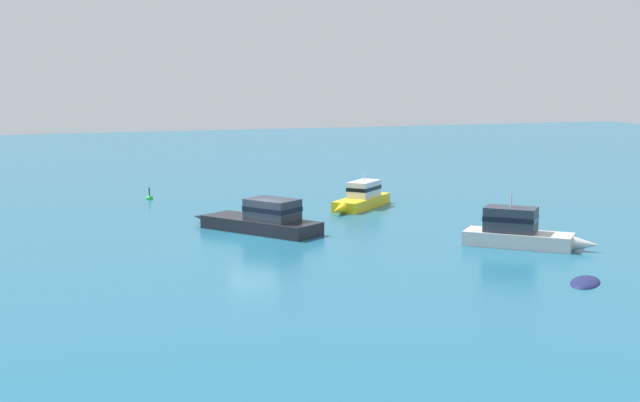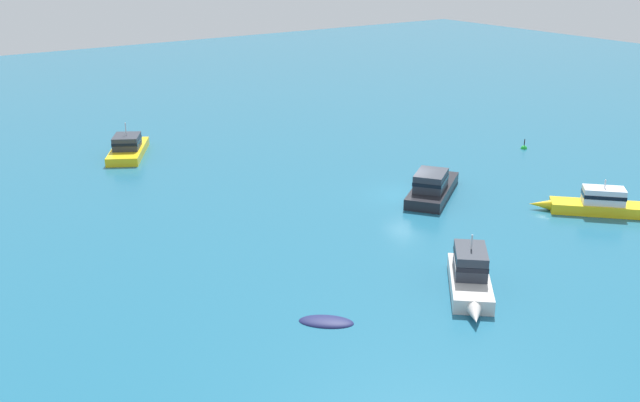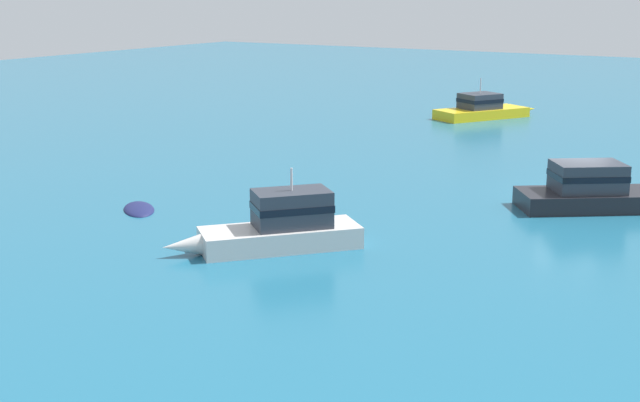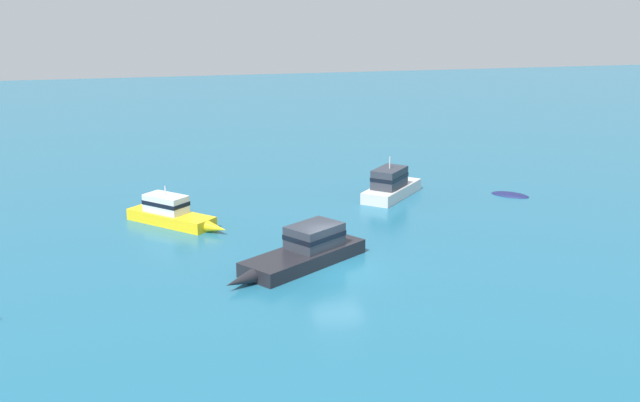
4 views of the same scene
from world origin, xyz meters
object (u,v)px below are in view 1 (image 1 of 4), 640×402
at_px(skiff, 585,283).
at_px(motor_cruiser, 361,197).
at_px(motor_cruiser_1, 519,231).
at_px(launch, 262,219).
at_px(channel_buoy, 149,199).

bearing_deg(skiff, motor_cruiser, 46.86).
relative_size(skiff, motor_cruiser_1, 0.45).
xyz_separation_m(motor_cruiser, skiff, (-1.72, 21.91, -0.66)).
bearing_deg(motor_cruiser_1, launch, -173.99).
xyz_separation_m(motor_cruiser_1, launch, (11.25, -7.96, -0.08)).
bearing_deg(motor_cruiser_1, motor_cruiser, 143.45).
bearing_deg(channel_buoy, motor_cruiser_1, 125.05).
height_order(motor_cruiser, channel_buoy, motor_cruiser).
xyz_separation_m(skiff, launch, (9.91, -15.65, 0.70)).
bearing_deg(motor_cruiser, launch, -7.32).
xyz_separation_m(motor_cruiser, launch, (8.19, 6.26, 0.04)).
bearing_deg(skiff, motor_cruiser_1, 32.48).
distance_m(skiff, motor_cruiser_1, 7.85).
distance_m(motor_cruiser, motor_cruiser_1, 14.54).
bearing_deg(motor_cruiser_1, channel_buoy, 166.34).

